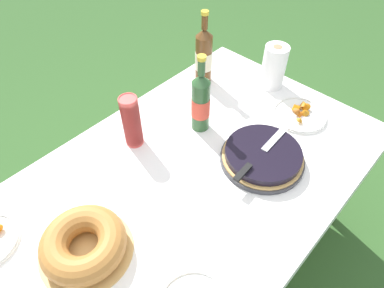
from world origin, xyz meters
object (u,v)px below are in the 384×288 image
object	(u,v)px
serving_knife	(260,155)
snack_plate_right	(300,114)
berry_tart	(263,156)
cider_bottle_green	(201,102)
bundt_cake	(84,244)
cup_stack	(132,122)
cider_bottle_amber	(204,56)
paper_towel_roll	(274,67)

from	to	relation	value
serving_knife	snack_plate_right	distance (m)	0.36
berry_tart	cider_bottle_green	xyz separation A→B (m)	(-0.02, 0.30, 0.10)
bundt_cake	snack_plate_right	bearing A→B (deg)	-8.95
berry_tart	cup_stack	size ratio (longest dim) A/B	1.42
serving_knife	cider_bottle_amber	bearing A→B (deg)	59.70
cider_bottle_amber	snack_plate_right	xyz separation A→B (m)	(0.09, -0.49, -0.12)
cider_bottle_amber	paper_towel_roll	size ratio (longest dim) A/B	1.68
cup_stack	paper_towel_roll	world-z (taller)	cup_stack
cup_stack	serving_knife	bearing A→B (deg)	-61.57
serving_knife	cider_bottle_amber	distance (m)	0.59
berry_tart	serving_knife	size ratio (longest dim) A/B	0.86
cider_bottle_amber	paper_towel_roll	xyz separation A→B (m)	(0.19, -0.27, -0.03)
berry_tart	serving_knife	distance (m)	0.05
bundt_cake	paper_towel_roll	world-z (taller)	paper_towel_roll
bundt_cake	paper_towel_roll	distance (m)	1.11
cider_bottle_amber	paper_towel_roll	world-z (taller)	cider_bottle_amber
berry_tart	serving_knife	xyz separation A→B (m)	(-0.03, -0.00, 0.04)
cider_bottle_green	cider_bottle_amber	distance (m)	0.33
cider_bottle_green	snack_plate_right	size ratio (longest dim) A/B	1.47
serving_knife	berry_tart	bearing A→B (deg)	-0.00
serving_knife	cider_bottle_green	size ratio (longest dim) A/B	1.09
bundt_cake	snack_plate_right	xyz separation A→B (m)	(1.01, -0.16, -0.03)
paper_towel_roll	cup_stack	bearing A→B (deg)	164.78
berry_tart	bundt_cake	size ratio (longest dim) A/B	1.10
berry_tart	serving_knife	world-z (taller)	serving_knife
cider_bottle_green	paper_towel_roll	size ratio (longest dim) A/B	1.65
serving_knife	snack_plate_right	bearing A→B (deg)	1.85
cider_bottle_amber	bundt_cake	bearing A→B (deg)	-160.33
serving_knife	cup_stack	xyz separation A→B (m)	(-0.24, 0.44, 0.05)
cup_stack	cider_bottle_green	bearing A→B (deg)	-28.22
snack_plate_right	bundt_cake	bearing A→B (deg)	171.05
serving_knife	cider_bottle_green	world-z (taller)	cider_bottle_green
cider_bottle_green	cider_bottle_amber	xyz separation A→B (m)	(0.26, 0.21, 0.00)
snack_plate_right	paper_towel_roll	world-z (taller)	paper_towel_roll
bundt_cake	paper_towel_roll	xyz separation A→B (m)	(1.11, 0.06, 0.06)
berry_tart	snack_plate_right	size ratio (longest dim) A/B	1.38
snack_plate_right	cup_stack	bearing A→B (deg)	145.46
cup_stack	snack_plate_right	xyz separation A→B (m)	(0.59, -0.41, -0.10)
serving_knife	cup_stack	world-z (taller)	cup_stack
berry_tart	cider_bottle_green	bearing A→B (deg)	93.40
berry_tart	cup_stack	world-z (taller)	cup_stack
serving_knife	snack_plate_right	size ratio (longest dim) A/B	1.61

